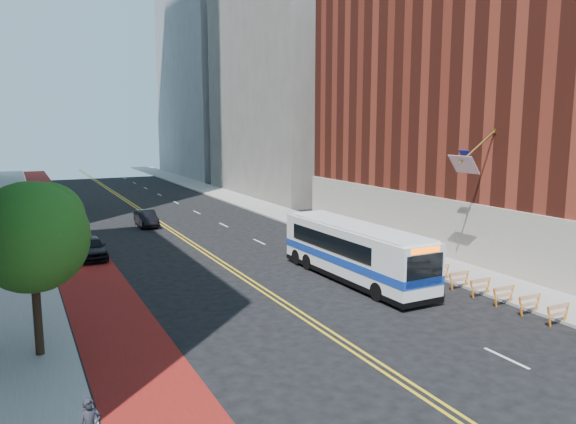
% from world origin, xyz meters
% --- Properties ---
extents(ground, '(160.00, 160.00, 0.00)m').
position_xyz_m(ground, '(0.00, 0.00, 0.00)').
color(ground, black).
rests_on(ground, ground).
extents(sidewalk_left, '(4.00, 140.00, 0.15)m').
position_xyz_m(sidewalk_left, '(-12.00, 30.00, 0.07)').
color(sidewalk_left, gray).
rests_on(sidewalk_left, ground).
extents(sidewalk_right, '(4.00, 140.00, 0.15)m').
position_xyz_m(sidewalk_right, '(12.00, 30.00, 0.07)').
color(sidewalk_right, gray).
rests_on(sidewalk_right, ground).
extents(bus_lane_paint, '(3.60, 140.00, 0.01)m').
position_xyz_m(bus_lane_paint, '(-8.10, 30.00, 0.00)').
color(bus_lane_paint, maroon).
rests_on(bus_lane_paint, ground).
extents(center_line_inner, '(0.14, 140.00, 0.01)m').
position_xyz_m(center_line_inner, '(-0.18, 30.00, 0.00)').
color(center_line_inner, gold).
rests_on(center_line_inner, ground).
extents(center_line_outer, '(0.14, 140.00, 0.01)m').
position_xyz_m(center_line_outer, '(0.18, 30.00, 0.00)').
color(center_line_outer, gold).
rests_on(center_line_outer, ground).
extents(lane_dashes, '(0.14, 98.20, 0.01)m').
position_xyz_m(lane_dashes, '(4.80, 38.00, 0.01)').
color(lane_dashes, silver).
rests_on(lane_dashes, ground).
extents(brick_building, '(18.73, 36.00, 22.00)m').
position_xyz_m(brick_building, '(21.93, 12.00, 10.96)').
color(brick_building, '#5C1F14').
rests_on(brick_building, ground).
extents(midrise_right_near, '(18.00, 26.00, 40.00)m').
position_xyz_m(midrise_right_near, '(23.00, 48.00, 20.00)').
color(midrise_right_near, slate).
rests_on(midrise_right_near, ground).
extents(midrise_right_far, '(20.00, 28.00, 55.00)m').
position_xyz_m(midrise_right_far, '(24.00, 78.00, 27.50)').
color(midrise_right_far, gray).
rests_on(midrise_right_far, ground).
extents(construction_barriers, '(1.42, 10.91, 1.00)m').
position_xyz_m(construction_barriers, '(9.60, 3.42, 0.68)').
color(construction_barriers, orange).
rests_on(construction_barriers, ground).
extents(street_tree, '(4.20, 4.20, 6.70)m').
position_xyz_m(street_tree, '(-11.24, 6.04, 4.91)').
color(street_tree, black).
rests_on(street_tree, sidewalk_left).
extents(transit_bus, '(2.95, 11.88, 3.25)m').
position_xyz_m(transit_bus, '(5.50, 9.94, 1.69)').
color(transit_bus, white).
rests_on(transit_bus, ground).
extents(car_a, '(1.90, 4.43, 1.49)m').
position_xyz_m(car_a, '(-7.43, 22.08, 0.74)').
color(car_a, black).
rests_on(car_a, ground).
extents(car_b, '(1.60, 4.34, 1.42)m').
position_xyz_m(car_b, '(-1.50, 32.44, 0.71)').
color(car_b, black).
rests_on(car_b, ground).
extents(car_c, '(2.73, 5.22, 1.44)m').
position_xyz_m(car_c, '(-8.90, 34.40, 0.72)').
color(car_c, black).
rests_on(car_c, ground).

